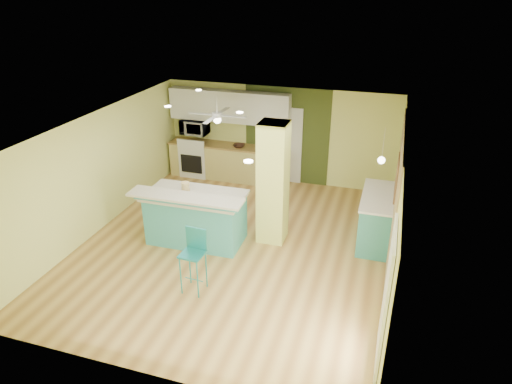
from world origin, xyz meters
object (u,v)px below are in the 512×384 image
at_px(side_counter, 377,218).
at_px(fruit_bowl, 239,146).
at_px(bar_stool, 194,250).
at_px(peninsula, 196,217).
at_px(canister, 185,186).

bearing_deg(side_counter, fruit_bowl, 150.26).
bearing_deg(bar_stool, fruit_bowl, 103.69).
bearing_deg(fruit_bowl, peninsula, -86.91).
relative_size(side_counter, canister, 9.25).
relative_size(peninsula, canister, 13.09).
xyz_separation_m(peninsula, bar_stool, (0.64, -1.47, 0.21)).
relative_size(bar_stool, side_counter, 0.72).
height_order(peninsula, bar_stool, peninsula).
bearing_deg(bar_stool, side_counter, 45.46).
height_order(side_counter, fruit_bowl, side_counter).
xyz_separation_m(peninsula, side_counter, (3.51, 1.09, -0.04)).
height_order(peninsula, fruit_bowl, peninsula).
bearing_deg(fruit_bowl, side_counter, -29.74).
height_order(fruit_bowl, canister, canister).
distance_m(bar_stool, side_counter, 3.85).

